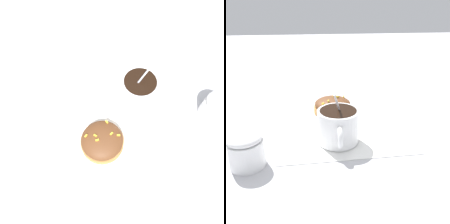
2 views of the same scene
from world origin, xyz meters
The scene contains 5 objects.
ground_plane centered at (0.00, 0.00, 0.00)m, with size 3.00×3.00×0.00m, color #B2B2B7.
paper_napkin centered at (0.00, 0.00, 0.00)m, with size 0.29×0.29×0.00m.
coffee_cup centered at (0.07, -0.01, 0.04)m, with size 0.11×0.08×0.11m.
frosted_pastry centered at (-0.07, -0.01, 0.02)m, with size 0.09×0.09×0.04m.
sugar_bowl centered at (0.13, -0.18, 0.03)m, with size 0.06×0.06×0.07m.
Camera 2 is at (0.53, -0.06, 0.28)m, focal length 42.00 mm.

